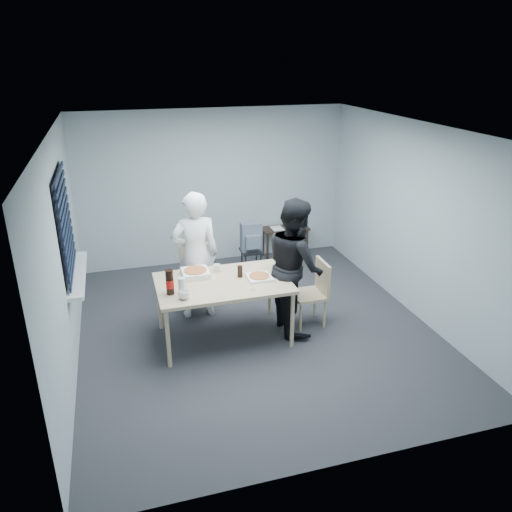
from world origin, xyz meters
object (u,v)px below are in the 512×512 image
object	(u,v)px
chair_right	(315,288)
soda_bottle	(170,283)
stool	(251,256)
mug_a	(184,295)
person_white	(196,256)
mug_b	(217,268)
chair_far	(196,271)
person_black	(295,266)
side_table	(285,232)
backpack	(251,237)
dining_table	(223,286)

from	to	relation	value
chair_right	soda_bottle	world-z (taller)	soda_bottle
stool	mug_a	xyz separation A→B (m)	(-1.38, -2.07, 0.50)
person_white	mug_b	size ratio (longest dim) A/B	17.70
mug_a	chair_far	bearing A→B (deg)	75.19
mug_b	person_black	bearing A→B (deg)	-17.74
side_table	backpack	world-z (taller)	backpack
backpack	mug_a	size ratio (longest dim) A/B	3.75
chair_far	soda_bottle	bearing A→B (deg)	-112.63
person_white	chair_right	bearing A→B (deg)	155.30
backpack	chair_far	bearing A→B (deg)	-122.33
side_table	dining_table	bearing A→B (deg)	-124.80
person_white	stool	xyz separation A→B (m)	(1.07, 1.04, -0.54)
mug_b	soda_bottle	xyz separation A→B (m)	(-0.66, -0.48, 0.10)
dining_table	stool	bearing A→B (deg)	63.90
side_table	mug_a	distance (m)	3.51
side_table	chair_far	bearing A→B (deg)	-143.29
chair_far	soda_bottle	world-z (taller)	soda_bottle
chair_far	side_table	distance (m)	2.28
chair_far	mug_a	bearing A→B (deg)	-104.81
backpack	mug_a	bearing A→B (deg)	-100.58
chair_far	person_black	distance (m)	1.55
dining_table	person_black	distance (m)	0.96
stool	mug_a	size ratio (longest dim) A/B	3.72
mug_a	person_black	bearing A→B (deg)	13.21
dining_table	person_black	size ratio (longest dim) A/B	0.92
side_table	soda_bottle	bearing A→B (deg)	-132.32
mug_a	mug_b	world-z (taller)	mug_a
person_black	backpack	distance (m)	1.72
backpack	side_table	bearing A→B (deg)	62.67
person_black	backpack	world-z (taller)	person_black
person_white	backpack	size ratio (longest dim) A/B	3.83
chair_far	person_black	xyz separation A→B (m)	(1.11, -1.01, 0.37)
chair_right	mug_a	world-z (taller)	same
dining_table	chair_far	distance (m)	1.07
chair_far	backpack	world-z (taller)	backpack
side_table	soda_bottle	distance (m)	3.49
person_white	side_table	bearing A→B (deg)	-138.02
dining_table	chair_far	xyz separation A→B (m)	(-0.17, 1.03, -0.22)
chair_right	mug_a	xyz separation A→B (m)	(-1.77, -0.36, 0.33)
backpack	soda_bottle	size ratio (longest dim) A/B	1.52
backpack	soda_bottle	distance (m)	2.43
person_black	stool	xyz separation A→B (m)	(-0.10, 1.72, -0.54)
person_black	mug_a	size ratio (longest dim) A/B	14.39
side_table	person_white	bearing A→B (deg)	-138.02
dining_table	stool	distance (m)	1.98
dining_table	backpack	xyz separation A→B (m)	(0.85, 1.73, -0.05)
person_black	chair_right	bearing A→B (deg)	-86.91
dining_table	mug_a	bearing A→B (deg)	-147.92
chair_far	backpack	size ratio (longest dim) A/B	1.93
dining_table	chair_right	bearing A→B (deg)	1.51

